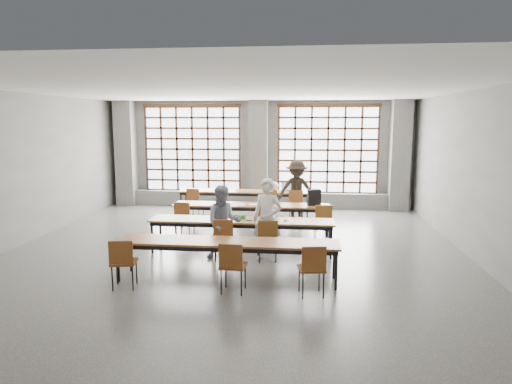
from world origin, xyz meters
The scene contains 41 objects.
floor centered at (0.00, 0.00, 0.00)m, with size 11.00×11.00×0.00m, color #494846.
ceiling centered at (0.00, 0.00, 3.50)m, with size 11.00×11.00×0.00m, color silver.
wall_back centered at (0.00, 5.50, 1.75)m, with size 10.00×10.00×0.00m, color #595956.
wall_front centered at (0.00, -5.50, 1.75)m, with size 10.00×10.00×0.00m, color #595956.
wall_left centered at (-5.00, 0.00, 1.75)m, with size 11.00×11.00×0.00m, color #595956.
wall_right centered at (5.00, 0.00, 1.75)m, with size 11.00×11.00×0.00m, color #595956.
column_left centered at (-4.50, 5.22, 1.75)m, with size 0.60×0.55×3.50m, color #595956.
column_mid centered at (0.00, 5.22, 1.75)m, with size 0.60×0.55×3.50m, color #595956.
column_right centered at (4.50, 5.22, 1.75)m, with size 0.60×0.55×3.50m, color #595956.
window_left centered at (-2.25, 5.42, 1.90)m, with size 3.32×0.12×3.00m.
window_right centered at (2.25, 5.42, 1.90)m, with size 3.32×0.12×3.00m.
sill_ledge centered at (0.00, 5.30, 0.25)m, with size 9.80×0.35×0.50m, color #595956.
desk_row_a centered at (-0.31, 4.05, 0.66)m, with size 4.00×0.70×0.73m.
desk_row_b centered at (0.16, 1.81, 0.66)m, with size 4.00×0.70×0.73m.
desk_row_c centered at (0.17, -0.03, 0.66)m, with size 4.00×0.70×0.73m.
desk_row_d centered at (0.16, -1.81, 0.66)m, with size 4.00×0.70×0.73m.
chair_back_left centered at (-1.72, 3.42, 0.54)m, with size 0.49×0.49×0.88m.
chair_back_mid centered at (0.51, 3.42, 0.54)m, with size 0.50×0.50×0.88m.
chair_back_right centered at (1.28, 3.42, 0.54)m, with size 0.46×0.46×0.88m.
chair_mid_left centered at (-1.44, 1.18, 0.54)m, with size 0.46×0.46×0.88m.
chair_mid_centre centered at (0.58, 1.18, 0.54)m, with size 0.48×0.48×0.88m.
chair_mid_right centered at (1.97, 1.18, 0.54)m, with size 0.46×0.46×0.88m.
chair_front_left centered at (-0.12, -0.65, 0.54)m, with size 0.48×0.48×0.88m.
chair_front_right centered at (0.79, -0.65, 0.54)m, with size 0.49×0.49×0.88m.
chair_near_left centered at (-1.53, -2.44, 0.54)m, with size 0.49×0.49×0.88m.
chair_near_mid centered at (0.35, -2.44, 0.54)m, with size 0.44×0.45×0.88m.
chair_near_right centered at (1.67, -2.44, 0.54)m, with size 0.49×0.49×0.88m.
student_male centered at (0.77, -0.53, 0.85)m, with size 0.62×0.41×1.70m, color white.
student_female centered at (-0.13, -0.53, 0.77)m, with size 0.75×0.58×1.54m, color navy.
student_back centered at (1.29, 3.55, 0.86)m, with size 1.11×0.64×1.72m, color black.
laptop_front centered at (0.74, 0.08, 0.79)m, with size 0.43×0.40×0.26m.
laptop_back centered at (1.01, 4.15, 0.79)m, with size 0.46×0.43×0.26m.
mouse centered at (1.12, -0.05, 0.75)m, with size 0.10×0.06×0.04m, color silver.
green_box centered at (0.12, 0.05, 0.78)m, with size 0.25×0.09×0.09m, color #36832B.
phone centered at (0.35, -0.13, 0.74)m, with size 0.13×0.06×0.01m, color black.
paper_sheet_a centered at (-0.44, 1.86, 0.73)m, with size 0.30×0.21×0.00m, color silver.
paper_sheet_b centered at (-0.14, 1.76, 0.73)m, with size 0.30×0.21×0.00m, color white.
paper_sheet_c centered at (0.26, 1.81, 0.73)m, with size 0.30×0.21×0.00m, color white.
backpack centered at (1.76, 1.86, 0.93)m, with size 0.32×0.20×0.40m, color black.
plastic_bag centered at (0.59, 4.10, 0.87)m, with size 0.26×0.21×0.29m, color white.
red_pouch centered at (-1.54, -2.36, 0.50)m, with size 0.20×0.08×0.06m, color maroon.
Camera 1 is at (1.53, -9.62, 2.86)m, focal length 32.00 mm.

